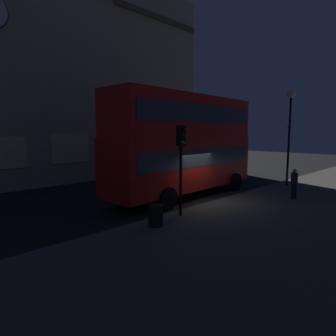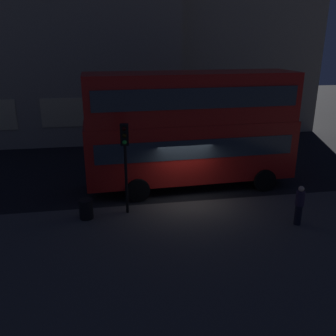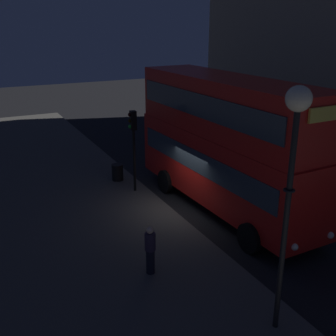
{
  "view_description": "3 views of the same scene",
  "coord_description": "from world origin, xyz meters",
  "views": [
    {
      "loc": [
        -11.62,
        -9.23,
        3.64
      ],
      "look_at": [
        -1.25,
        1.06,
        1.82
      ],
      "focal_mm": 31.15,
      "sensor_mm": 36.0,
      "label": 1
    },
    {
      "loc": [
        -3.36,
        -15.15,
        6.97
      ],
      "look_at": [
        -0.67,
        0.97,
        1.23
      ],
      "focal_mm": 39.15,
      "sensor_mm": 36.0,
      "label": 2
    },
    {
      "loc": [
        14.23,
        -7.92,
        7.67
      ],
      "look_at": [
        -1.08,
        -0.28,
        1.62
      ],
      "focal_mm": 44.88,
      "sensor_mm": 36.0,
      "label": 3
    }
  ],
  "objects": [
    {
      "name": "building_plain_facade",
      "position": [
        5.24,
        15.17,
        8.38
      ],
      "size": [
        15.23,
        8.04,
        16.75
      ],
      "color": "tan",
      "rests_on": "ground"
    },
    {
      "name": "pedestrian",
      "position": [
        3.76,
        -3.31,
        0.95
      ],
      "size": [
        0.34,
        0.34,
        1.61
      ],
      "rotation": [
        0.0,
        0.0,
        3.01
      ],
      "color": "black",
      "rests_on": "sidewalk_slab"
    },
    {
      "name": "litter_bin",
      "position": [
        -4.41,
        -1.43,
        0.53
      ],
      "size": [
        0.56,
        0.56,
        0.81
      ],
      "primitive_type": "cylinder",
      "color": "black",
      "rests_on": "sidewalk_slab"
    },
    {
      "name": "ground_plane",
      "position": [
        0.0,
        0.0,
        0.0
      ],
      "size": [
        80.0,
        80.0,
        0.0
      ],
      "primitive_type": "plane",
      "color": "black"
    },
    {
      "name": "sidewalk_slab",
      "position": [
        0.0,
        -5.33,
        0.06
      ],
      "size": [
        44.0,
        9.59,
        0.12
      ],
      "primitive_type": "cube",
      "color": "#4C4944",
      "rests_on": "ground"
    },
    {
      "name": "traffic_light_near_kerb",
      "position": [
        -2.75,
        -1.19,
        2.84
      ],
      "size": [
        0.34,
        0.38,
        3.78
      ],
      "rotation": [
        0.0,
        0.0,
        -0.1
      ],
      "color": "black",
      "rests_on": "sidewalk_slab"
    },
    {
      "name": "building_with_clock",
      "position": [
        -6.3,
        13.57,
        8.29
      ],
      "size": [
        16.15,
        7.7,
        16.58
      ],
      "color": "tan",
      "rests_on": "ground"
    },
    {
      "name": "double_decker_bus",
      "position": [
        0.53,
        1.51,
        3.12
      ],
      "size": [
        10.21,
        3.08,
        5.58
      ],
      "rotation": [
        0.0,
        0.0,
        0.03
      ],
      "color": "red",
      "rests_on": "ground"
    }
  ]
}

